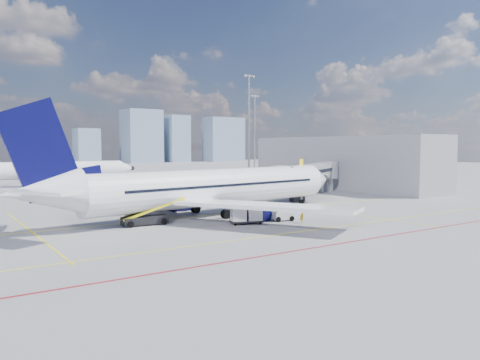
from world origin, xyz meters
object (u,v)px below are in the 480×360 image
object	(u,v)px
second_aircraft	(47,171)
baggage_tug	(282,214)
main_aircraft	(204,189)
ramp_worker	(302,215)
belt_loader	(146,218)
cargo_dolly	(246,214)

from	to	relation	value
second_aircraft	baggage_tug	distance (m)	62.77
main_aircraft	ramp_worker	xyz separation A→B (m)	(6.23, -9.72, -2.39)
belt_loader	ramp_worker	size ratio (longest dim) A/B	4.05
ramp_worker	second_aircraft	bearing A→B (deg)	33.10
cargo_dolly	belt_loader	xyz separation A→B (m)	(-8.70, 5.38, -0.31)
second_aircraft	belt_loader	xyz separation A→B (m)	(-1.96, -56.02, -2.52)
main_aircraft	cargo_dolly	bearing A→B (deg)	-90.07
ramp_worker	belt_loader	bearing A→B (deg)	82.84
main_aircraft	belt_loader	distance (m)	8.39
baggage_tug	belt_loader	bearing A→B (deg)	168.61
main_aircraft	belt_loader	xyz separation A→B (m)	(-7.81, -1.76, -2.51)
cargo_dolly	baggage_tug	bearing A→B (deg)	16.10
belt_loader	ramp_worker	world-z (taller)	belt_loader
main_aircraft	ramp_worker	bearing A→B (deg)	-64.54
cargo_dolly	belt_loader	bearing A→B (deg)	168.44
baggage_tug	belt_loader	distance (m)	14.32
ramp_worker	cargo_dolly	bearing A→B (deg)	86.55
second_aircraft	cargo_dolly	bearing A→B (deg)	-81.18
baggage_tug	cargo_dolly	world-z (taller)	cargo_dolly
cargo_dolly	ramp_worker	distance (m)	5.94
baggage_tug	cargo_dolly	xyz separation A→B (m)	(-4.44, 0.31, 0.28)
baggage_tug	ramp_worker	distance (m)	2.45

